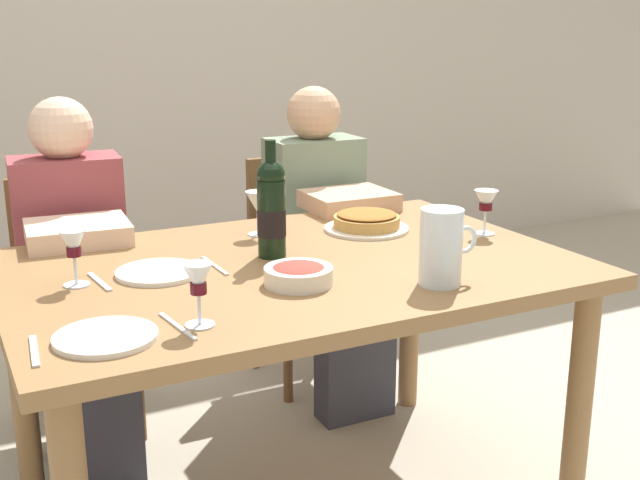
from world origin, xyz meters
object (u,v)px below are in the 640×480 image
at_px(wine_glass_centre, 258,204).
at_px(diner_left, 76,273).
at_px(wine_glass_right_diner, 485,203).
at_px(wine_glass_spare, 198,283).
at_px(dinner_plate_right_setting, 106,337).
at_px(diner_right, 327,238).
at_px(salad_bowl, 298,274).
at_px(chair_right, 301,253).
at_px(baked_tart, 367,221).
at_px(water_pitcher, 441,251).
at_px(dining_table, 291,295).
at_px(dinner_plate_left_setting, 159,272).
at_px(wine_bottle, 271,209).
at_px(wine_glass_left_diner, 74,247).
at_px(chair_left, 71,287).

height_order(wine_glass_centre, diner_left, diner_left).
distance_m(wine_glass_right_diner, wine_glass_spare, 1.07).
bearing_deg(dinner_plate_right_setting, diner_right, 43.80).
xyz_separation_m(salad_bowl, chair_right, (0.51, 1.06, -0.29)).
bearing_deg(salad_bowl, chair_right, 64.30).
height_order(baked_tart, diner_left, diner_left).
distance_m(water_pitcher, salad_bowl, 0.35).
distance_m(dining_table, dinner_plate_left_setting, 0.36).
height_order(dining_table, chair_right, chair_right).
relative_size(wine_glass_right_diner, wine_glass_centre, 1.01).
height_order(salad_bowl, diner_left, diner_left).
distance_m(wine_bottle, salad_bowl, 0.28).
bearing_deg(dinner_plate_left_setting, chair_right, 46.11).
distance_m(wine_glass_left_diner, wine_glass_centre, 0.63).
xyz_separation_m(dining_table, chair_right, (0.45, 0.89, -0.17)).
bearing_deg(diner_left, diner_right, -174.45).
distance_m(baked_tart, dinner_plate_right_setting, 1.05).
distance_m(wine_glass_spare, chair_left, 1.25).
bearing_deg(dinner_plate_left_setting, dinner_plate_right_setting, -119.86).
relative_size(wine_bottle, chair_right, 0.37).
relative_size(water_pitcher, wine_glass_spare, 1.37).
xyz_separation_m(wine_glass_spare, chair_left, (-0.08, 1.20, -0.36)).
relative_size(baked_tart, salad_bowl, 1.54).
relative_size(salad_bowl, dinner_plate_right_setting, 0.81).
relative_size(water_pitcher, wine_glass_centre, 1.41).
distance_m(wine_glass_left_diner, wine_glass_right_diner, 1.20).
xyz_separation_m(wine_glass_right_diner, chair_left, (-1.09, 0.86, -0.36)).
distance_m(wine_bottle, dinner_plate_right_setting, 0.68).
bearing_deg(chair_left, salad_bowl, 114.44).
bearing_deg(wine_glass_centre, chair_right, 54.27).
height_order(baked_tart, chair_right, chair_right).
distance_m(wine_glass_right_diner, chair_left, 1.44).
xyz_separation_m(dining_table, wine_glass_spare, (-0.37, -0.33, 0.19)).
distance_m(wine_glass_centre, chair_right, 0.80).
xyz_separation_m(dinner_plate_right_setting, diner_left, (0.10, 0.95, -0.15)).
xyz_separation_m(dining_table, wine_bottle, (-0.02, 0.07, 0.23)).
distance_m(salad_bowl, dinner_plate_left_setting, 0.37).
xyz_separation_m(water_pitcher, dinner_plate_right_setting, (-0.81, 0.01, -0.08)).
height_order(wine_bottle, wine_glass_spare, wine_bottle).
bearing_deg(wine_glass_centre, wine_glass_left_diner, -157.35).
bearing_deg(water_pitcher, dinner_plate_left_setting, 146.85).
bearing_deg(dinner_plate_left_setting, chair_left, 96.97).
relative_size(dinner_plate_left_setting, dinner_plate_right_setting, 1.03).
relative_size(dining_table, water_pitcher, 7.89).
relative_size(water_pitcher, chair_right, 0.22).
bearing_deg(diner_right, dinner_plate_left_setting, 37.57).
height_order(wine_glass_right_diner, chair_left, wine_glass_right_diner).
bearing_deg(diner_left, chair_right, -159.98).
distance_m(baked_tart, wine_glass_left_diner, 0.92).
bearing_deg(chair_right, dining_table, 63.84).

